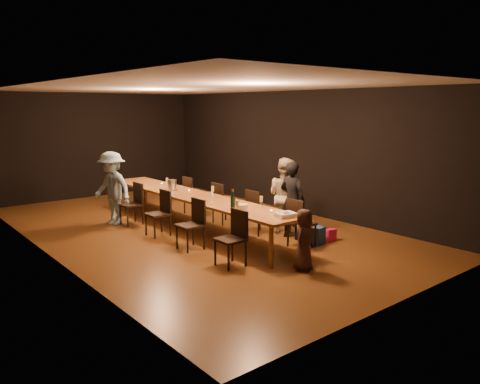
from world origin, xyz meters
TOP-DOWN VIEW (x-y plane):
  - ground at (0.00, 0.00)m, footprint 10.00×10.00m
  - room_shell at (0.00, 0.00)m, footprint 6.04×10.04m
  - table at (0.00, 0.00)m, footprint 0.90×6.00m
  - chair_right_0 at (0.85, -2.40)m, footprint 0.42×0.42m
  - chair_right_1 at (0.85, -1.20)m, footprint 0.42×0.42m
  - chair_right_2 at (0.85, 0.00)m, footprint 0.42×0.42m
  - chair_right_3 at (0.85, 1.20)m, footprint 0.42×0.42m
  - chair_left_0 at (-0.85, -2.40)m, footprint 0.42×0.42m
  - chair_left_1 at (-0.85, -1.20)m, footprint 0.42×0.42m
  - chair_left_2 at (-0.85, 0.00)m, footprint 0.42×0.42m
  - chair_left_3 at (-0.85, 1.20)m, footprint 0.42×0.42m
  - woman_birthday at (1.15, -1.84)m, footprint 0.47×0.62m
  - woman_tan at (1.31, -1.47)m, footprint 0.66×0.82m
  - man_blue at (-1.15, 1.48)m, footprint 0.90×1.19m
  - child at (-0.04, -3.28)m, footprint 0.57×0.47m
  - gift_bag_red at (1.59, -2.50)m, footprint 0.22×0.15m
  - gift_bag_blue at (1.22, -2.48)m, footprint 0.29×0.22m
  - birthday_cake at (0.09, -2.73)m, footprint 0.37×0.32m
  - plate_stack at (-0.17, -1.88)m, footprint 0.26×0.26m
  - champagne_bottle at (-0.23, -1.69)m, footprint 0.11×0.11m
  - ice_bucket at (-0.01, 0.81)m, footprint 0.26×0.26m
  - wineglass_0 at (-0.29, -1.89)m, footprint 0.06×0.06m
  - wineglass_1 at (0.31, -1.86)m, footprint 0.06×0.06m
  - wineglass_2 at (-0.14, -0.90)m, footprint 0.06×0.06m
  - wineglass_3 at (0.27, -0.36)m, footprint 0.06×0.06m
  - wineglass_4 at (-0.26, 0.38)m, footprint 0.06×0.06m
  - wineglass_5 at (0.13, 1.27)m, footprint 0.06×0.06m
  - tealight_near at (0.15, -2.31)m, footprint 0.05×0.05m
  - tealight_mid at (0.15, 0.36)m, footprint 0.05×0.05m
  - tealight_far at (0.15, 1.56)m, footprint 0.05×0.05m

SIDE VIEW (x-z plane):
  - ground at x=0.00m, z-range 0.00..0.00m
  - gift_bag_red at x=1.59m, z-range 0.00..0.24m
  - gift_bag_blue at x=1.22m, z-range 0.00..0.34m
  - chair_right_0 at x=0.85m, z-range 0.00..0.93m
  - chair_right_1 at x=0.85m, z-range 0.00..0.93m
  - chair_right_2 at x=0.85m, z-range 0.00..0.93m
  - chair_right_3 at x=0.85m, z-range 0.00..0.93m
  - chair_left_0 at x=-0.85m, z-range 0.00..0.93m
  - chair_left_1 at x=-0.85m, z-range 0.00..0.93m
  - chair_left_2 at x=-0.85m, z-range 0.00..0.93m
  - chair_left_3 at x=-0.85m, z-range 0.00..0.93m
  - child at x=-0.04m, z-range 0.00..1.00m
  - table at x=0.00m, z-range 0.33..1.08m
  - tealight_near at x=0.15m, z-range 0.75..0.78m
  - tealight_mid at x=0.15m, z-range 0.75..0.78m
  - tealight_far at x=0.15m, z-range 0.75..0.78m
  - woman_birthday at x=1.15m, z-range 0.00..1.55m
  - birthday_cake at x=0.09m, z-range 0.75..0.83m
  - woman_tan at x=1.31m, z-range 0.00..1.58m
  - plate_stack at x=-0.17m, z-range 0.75..0.87m
  - man_blue at x=-1.15m, z-range 0.00..1.63m
  - wineglass_0 at x=-0.29m, z-range 0.75..0.96m
  - wineglass_1 at x=0.31m, z-range 0.75..0.96m
  - wineglass_2 at x=-0.14m, z-range 0.75..0.96m
  - wineglass_3 at x=0.27m, z-range 0.75..0.96m
  - wineglass_4 at x=-0.26m, z-range 0.75..0.96m
  - wineglass_5 at x=0.13m, z-range 0.75..0.96m
  - ice_bucket at x=-0.01m, z-range 0.75..0.98m
  - champagne_bottle at x=-0.23m, z-range 0.75..1.13m
  - room_shell at x=0.00m, z-range 0.57..3.59m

